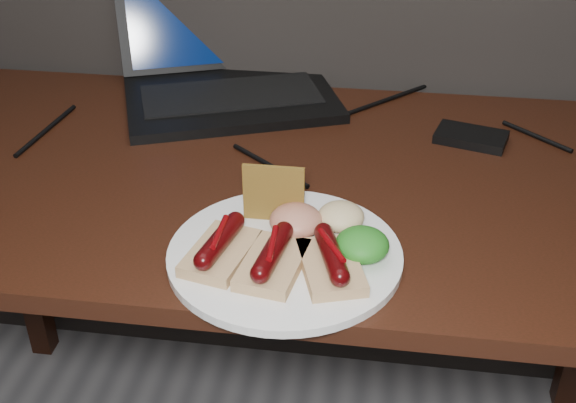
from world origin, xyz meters
The scene contains 12 objects.
desk centered at (0.00, 1.38, 0.66)m, with size 1.40×0.70×0.75m.
laptop centered at (-0.14, 1.68, 0.80)m, with size 0.49×0.47×0.25m.
hard_drive centered at (0.33, 1.53, 0.76)m, with size 0.12×0.07×0.02m, color black.
desk_cables centered at (0.02, 1.53, 0.75)m, with size 0.92×0.43×0.01m.
plate centered at (0.06, 1.15, 0.76)m, with size 0.31×0.31×0.01m, color white.
bread_sausage_left centered at (-0.02, 1.12, 0.78)m, with size 0.09×0.13×0.04m.
bread_sausage_center centered at (0.05, 1.11, 0.78)m, with size 0.09×0.12×0.04m.
bread_sausage_right centered at (0.12, 1.11, 0.78)m, with size 0.10×0.13×0.04m.
crispbread centered at (0.03, 1.22, 0.80)m, with size 0.09×0.01×0.09m, color olive.
salad_greens centered at (0.16, 1.15, 0.78)m, with size 0.07×0.07×0.04m, color #135F15.
salsa_mound centered at (0.07, 1.19, 0.78)m, with size 0.07×0.07×0.04m, color #9D0F10.
coleslaw_mound centered at (0.13, 1.22, 0.78)m, with size 0.06×0.06×0.04m, color beige.
Camera 1 is at (0.17, 0.39, 1.32)m, focal length 45.00 mm.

